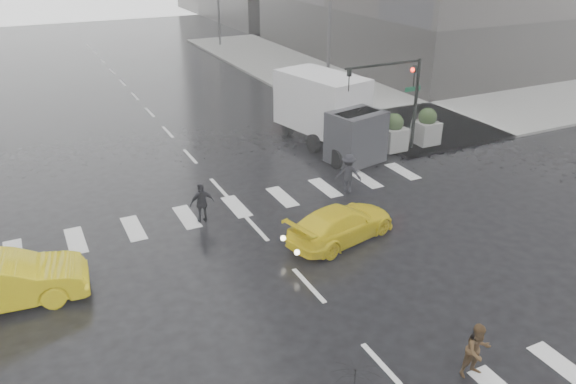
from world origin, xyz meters
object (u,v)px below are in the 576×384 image
pedestrian_brown (477,350)px  box_truck (330,111)px  traffic_signal_pole (400,88)px  taxi_mid (2,282)px

pedestrian_brown → box_truck: 16.06m
traffic_signal_pole → taxi_mid: (-17.27, -4.96, -2.46)m
taxi_mid → pedestrian_brown: bearing=-123.1°
taxi_mid → box_truck: (14.88, 7.14, 1.09)m
traffic_signal_pole → taxi_mid: bearing=-164.0°
traffic_signal_pole → box_truck: size_ratio=0.69×
traffic_signal_pole → box_truck: traffic_signal_pole is taller
pedestrian_brown → taxi_mid: (-10.08, 8.15, 0.03)m
traffic_signal_pole → pedestrian_brown: (-7.20, -13.11, -2.49)m
taxi_mid → box_truck: bearing=-58.5°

